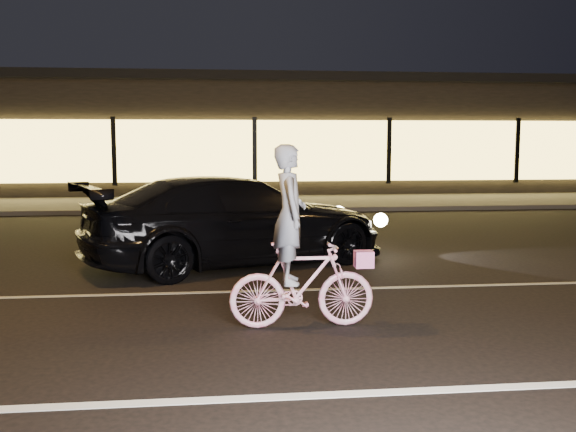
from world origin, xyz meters
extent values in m
plane|color=black|center=(0.00, 0.00, 0.00)|extent=(90.00, 90.00, 0.00)
cube|color=silver|center=(0.00, -1.50, 0.00)|extent=(60.00, 0.12, 0.01)
cube|color=gray|center=(0.00, 2.00, 0.00)|extent=(60.00, 0.10, 0.01)
cube|color=#383533|center=(0.00, 13.00, 0.06)|extent=(30.00, 4.00, 0.12)
cube|color=black|center=(0.00, 19.00, 2.00)|extent=(25.00, 8.00, 4.00)
cube|color=black|center=(0.00, 19.00, 4.05)|extent=(25.40, 8.40, 0.30)
cube|color=#FFD459|center=(0.00, 14.90, 1.60)|extent=(23.00, 0.15, 2.00)
cube|color=black|center=(-4.50, 14.82, 1.60)|extent=(0.15, 0.08, 2.20)
cube|color=black|center=(0.00, 14.82, 1.60)|extent=(0.15, 0.08, 2.20)
cube|color=black|center=(4.50, 14.82, 1.60)|extent=(0.15, 0.08, 2.20)
cube|color=black|center=(9.00, 14.82, 1.60)|extent=(0.15, 0.08, 2.20)
imported|color=#F74B86|center=(-0.35, 0.33, 0.46)|extent=(1.54, 0.43, 0.92)
imported|color=silver|center=(-0.48, 0.33, 1.21)|extent=(0.35, 0.53, 1.45)
cube|color=#DB4DA8|center=(0.31, 0.33, 0.72)|extent=(0.19, 0.16, 0.18)
imported|color=black|center=(-0.93, 3.87, 0.70)|extent=(5.24, 3.63, 1.41)
sphere|color=#FFF2BF|center=(0.99, 5.33, 0.65)|extent=(0.23, 0.23, 0.23)
sphere|color=#FFF2BF|center=(1.47, 4.13, 0.65)|extent=(0.23, 0.23, 0.23)
camera|label=1|loc=(-1.23, -6.23, 1.99)|focal=40.00mm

